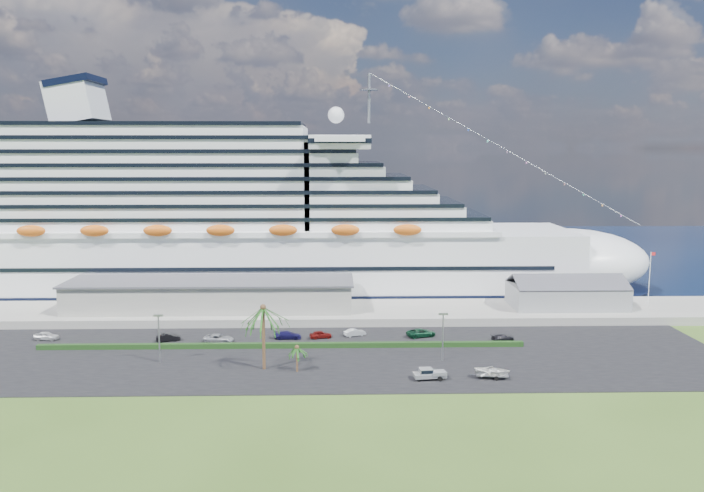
{
  "coord_description": "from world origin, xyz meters",
  "views": [
    {
      "loc": [
        1.82,
        -104.79,
        35.97
      ],
      "look_at": [
        5.06,
        30.0,
        16.76
      ],
      "focal_mm": 35.0,
      "sensor_mm": 36.0,
      "label": 1
    }
  ],
  "objects_px": {
    "cruise_ship": "(241,227)",
    "parked_car_3": "(288,335)",
    "boat_trailer": "(492,371)",
    "pickup_truck": "(429,373)"
  },
  "relations": [
    {
      "from": "cruise_ship",
      "to": "parked_car_3",
      "type": "relative_size",
      "value": 36.93
    },
    {
      "from": "parked_car_3",
      "to": "pickup_truck",
      "type": "xyz_separation_m",
      "value": [
        23.78,
        -23.77,
        0.24
      ]
    },
    {
      "from": "parked_car_3",
      "to": "pickup_truck",
      "type": "height_order",
      "value": "pickup_truck"
    },
    {
      "from": "parked_car_3",
      "to": "pickup_truck",
      "type": "bearing_deg",
      "value": -134.25
    },
    {
      "from": "cruise_ship",
      "to": "pickup_truck",
      "type": "xyz_separation_m",
      "value": [
        37.91,
        -65.83,
        -15.59
      ]
    },
    {
      "from": "boat_trailer",
      "to": "cruise_ship",
      "type": "bearing_deg",
      "value": 126.14
    },
    {
      "from": "parked_car_3",
      "to": "boat_trailer",
      "type": "height_order",
      "value": "boat_trailer"
    },
    {
      "from": "cruise_ship",
      "to": "parked_car_3",
      "type": "bearing_deg",
      "value": -71.43
    },
    {
      "from": "pickup_truck",
      "to": "cruise_ship",
      "type": "bearing_deg",
      "value": 119.94
    },
    {
      "from": "parked_car_3",
      "to": "boat_trailer",
      "type": "relative_size",
      "value": 0.8
    }
  ]
}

